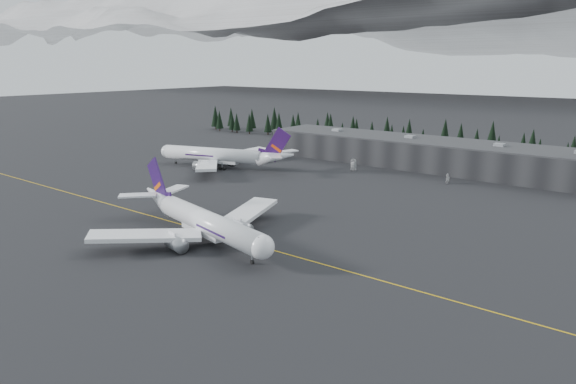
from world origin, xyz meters
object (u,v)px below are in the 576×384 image
Objects in this scene: jet_main at (199,219)px; jet_parked at (224,156)px; gse_vehicle_a at (354,169)px; terminal at (430,153)px; gse_vehicle_b at (448,182)px.

jet_parked reaches higher than jet_main.
gse_vehicle_a is at bearing -165.87° from jet_parked.
gse_vehicle_a is (49.94, 30.14, -4.82)m from jet_parked.
jet_parked is 58.53m from gse_vehicle_a.
gse_vehicle_b is (19.36, -27.29, -5.62)m from terminal.
jet_main is (-9.51, -131.74, -1.01)m from terminal.
gse_vehicle_a is 42.25m from gse_vehicle_b.
terminal is at bearing -152.95° from gse_vehicle_b.
gse_vehicle_a is (-13.36, 103.33, -4.54)m from jet_main.
terminal is 2.44× the size of jet_parked.
gse_vehicle_a is 1.33× the size of gse_vehicle_b.
gse_vehicle_a reaches higher than gse_vehicle_b.
terminal is 29.99× the size of gse_vehicle_a.
gse_vehicle_a is (-22.87, -28.41, -5.56)m from terminal.
gse_vehicle_b is at bearing 87.37° from jet_main.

